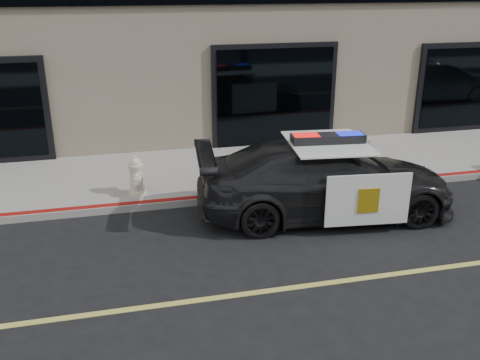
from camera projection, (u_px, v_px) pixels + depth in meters
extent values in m
plane|color=black|center=(452.00, 267.00, 8.88)|extent=(120.00, 120.00, 0.00)
cube|color=gray|center=(330.00, 162.00, 13.62)|extent=(60.00, 3.50, 0.15)
imported|color=black|center=(325.00, 179.00, 10.60)|extent=(3.13, 5.54, 1.48)
cube|color=white|center=(368.00, 200.00, 9.69)|extent=(1.58, 0.20, 0.99)
cube|color=white|center=(334.00, 162.00, 11.65)|extent=(1.58, 0.20, 0.99)
cube|color=white|center=(328.00, 143.00, 10.33)|extent=(1.66, 1.93, 0.02)
cube|color=gold|center=(369.00, 201.00, 9.66)|extent=(0.39, 0.05, 0.47)
cube|color=black|center=(328.00, 139.00, 10.30)|extent=(1.45, 0.52, 0.17)
cube|color=red|center=(306.00, 139.00, 10.24)|extent=(0.53, 0.37, 0.16)
cube|color=#0C19CC|center=(350.00, 137.00, 10.35)|extent=(0.53, 0.37, 0.16)
cylinder|color=#F6E3C6|center=(137.00, 192.00, 11.45)|extent=(0.38, 0.38, 0.08)
cylinder|color=#F6E3C6|center=(136.00, 178.00, 11.34)|extent=(0.27, 0.27, 0.53)
cylinder|color=#F6E3C6|center=(136.00, 166.00, 11.23)|extent=(0.33, 0.33, 0.06)
sphere|color=#F6E3C6|center=(135.00, 163.00, 11.21)|extent=(0.24, 0.24, 0.24)
cylinder|color=#F6E3C6|center=(135.00, 158.00, 11.17)|extent=(0.07, 0.07, 0.07)
cylinder|color=#F6E3C6|center=(136.00, 172.00, 11.47)|extent=(0.14, 0.13, 0.14)
cylinder|color=#F6E3C6|center=(137.00, 178.00, 11.15)|extent=(0.14, 0.13, 0.14)
cylinder|color=#F6E3C6|center=(137.00, 182.00, 11.15)|extent=(0.18, 0.15, 0.18)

